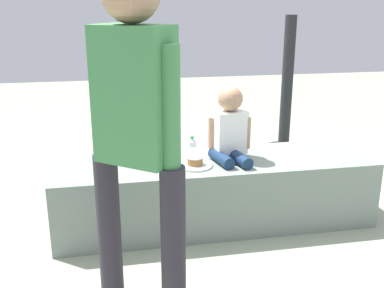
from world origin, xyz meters
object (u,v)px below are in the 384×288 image
child_seated (230,128)px  handbag_black_leather (160,182)px  adult_standing (135,118)px  party_cup_red (215,169)px  gift_bag (115,168)px  water_bottle_near_gift (192,149)px  cake_plate (195,163)px  cake_box_white (159,170)px

child_seated → handbag_black_leather: child_seated is taller
adult_standing → party_cup_red: bearing=65.3°
child_seated → gift_bag: bearing=131.6°
child_seated → adult_standing: bearing=-128.4°
child_seated → water_bottle_near_gift: size_ratio=2.13×
child_seated → cake_plate: size_ratio=2.16×
child_seated → handbag_black_leather: (-0.41, 0.50, -0.55)m
child_seated → adult_standing: 1.10m
adult_standing → water_bottle_near_gift: size_ratio=7.07×
child_seated → gift_bag: size_ratio=1.66×
party_cup_red → cake_box_white: cake_box_white is taller
gift_bag → adult_standing: bearing=-87.1°
gift_bag → water_bottle_near_gift: 0.87m
cake_box_white → handbag_black_leather: handbag_black_leather is taller
water_bottle_near_gift → handbag_black_leather: size_ratio=0.72×
water_bottle_near_gift → handbag_black_leather: 0.89m
cake_plate → handbag_black_leather: 0.71m
gift_bag → water_bottle_near_gift: (0.74, 0.45, -0.02)m
adult_standing → party_cup_red: adult_standing is taller
gift_bag → cake_box_white: (0.38, 0.10, -0.08)m
adult_standing → child_seated: bearing=51.6°
adult_standing → gift_bag: (-0.08, 1.67, -0.84)m
handbag_black_leather → water_bottle_near_gift: bearing=63.2°
adult_standing → cake_plate: bearing=60.8°
child_seated → water_bottle_near_gift: 1.41m
gift_bag → cake_box_white: bearing=14.0°
handbag_black_leather → child_seated: bearing=-50.7°
cake_plate → gift_bag: 1.11m
water_bottle_near_gift → party_cup_red: bearing=-73.4°
handbag_black_leather → adult_standing: bearing=-100.8°
adult_standing → cake_box_white: 2.01m
party_cup_red → handbag_black_leather: handbag_black_leather is taller
handbag_black_leather → party_cup_red: bearing=35.1°
child_seated → water_bottle_near_gift: child_seated is taller
cake_plate → gift_bag: bearing=117.9°
child_seated → water_bottle_near_gift: (-0.00, 1.29, -0.56)m
water_bottle_near_gift → cake_box_white: (-0.36, -0.36, -0.05)m
cake_plate → gift_bag: size_ratio=0.77×
gift_bag → water_bottle_near_gift: bearing=31.6°
party_cup_red → child_seated: bearing=-98.0°
child_seated → gift_bag: 1.24m
child_seated → cake_box_white: child_seated is taller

